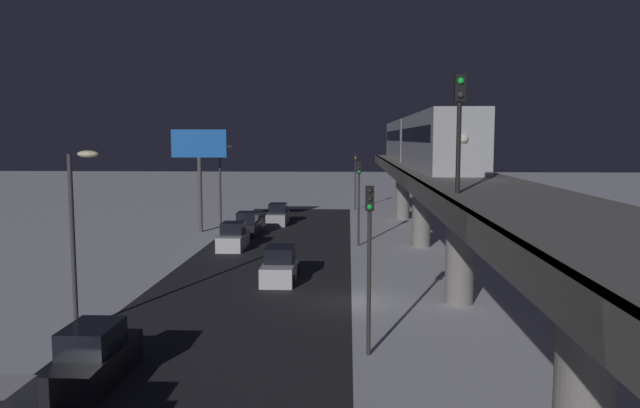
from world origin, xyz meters
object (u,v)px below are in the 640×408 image
(sedan_white, at_px, (280,267))
(sedan_silver, at_px, (278,216))
(subway_train, at_px, (420,140))
(traffic_light_near, at_px, (369,245))
(sedan_white_2, at_px, (233,238))
(sedan_black_2, at_px, (247,226))
(traffic_light_mid, at_px, (359,191))
(sedan_black, at_px, (93,359))
(traffic_light_far, at_px, (355,173))
(rail_signal, at_px, (459,113))
(commercial_billboard, at_px, (199,154))

(sedan_white, bearing_deg, sedan_silver, 96.83)
(subway_train, xyz_separation_m, traffic_light_near, (4.72, 25.69, -3.86))
(sedan_white_2, relative_size, sedan_black_2, 1.01)
(traffic_light_mid, bearing_deg, sedan_silver, -57.40)
(sedan_black, distance_m, sedan_white_2, 25.18)
(sedan_black, relative_size, traffic_light_near, 0.75)
(sedan_white_2, bearing_deg, subway_train, -165.75)
(traffic_light_near, distance_m, traffic_light_mid, 23.78)
(subway_train, bearing_deg, traffic_light_far, -77.82)
(traffic_light_near, bearing_deg, sedan_black, 18.13)
(sedan_white, xyz_separation_m, traffic_light_far, (-4.70, -35.44, 3.41))
(rail_signal, height_order, sedan_white_2, rail_signal)
(traffic_light_mid, relative_size, traffic_light_far, 1.00)
(sedan_white, distance_m, commercial_billboard, 21.12)
(rail_signal, xyz_separation_m, sedan_silver, (10.44, -36.92, -8.20))
(sedan_white, xyz_separation_m, sedan_black_2, (4.60, -16.44, 0.01))
(commercial_billboard, bearing_deg, sedan_white, 116.37)
(sedan_silver, distance_m, traffic_light_near, 36.45)
(sedan_white_2, bearing_deg, sedan_white, 114.67)
(traffic_light_mid, bearing_deg, sedan_black_2, -27.22)
(rail_signal, xyz_separation_m, sedan_black_2, (12.24, -29.97, -8.20))
(subway_train, xyz_separation_m, sedan_white_2, (14.02, 3.56, -7.25))
(rail_signal, height_order, sedan_black, rail_signal)
(sedan_white_2, relative_size, traffic_light_mid, 0.65)
(traffic_light_far, bearing_deg, commercial_billboard, 51.66)
(commercial_billboard, bearing_deg, rail_signal, 117.71)
(sedan_black, relative_size, commercial_billboard, 0.54)
(subway_train, bearing_deg, commercial_billboard, -13.90)
(rail_signal, xyz_separation_m, commercial_billboard, (16.63, -31.66, -2.17))
(traffic_light_near, xyz_separation_m, traffic_light_far, (0.00, -47.56, 0.00))
(subway_train, distance_m, sedan_black, 32.79)
(sedan_white, distance_m, traffic_light_far, 35.91)
(subway_train, height_order, sedan_white, subway_train)
(sedan_black_2, bearing_deg, sedan_silver, -104.53)
(subway_train, distance_m, traffic_light_mid, 6.39)
(subway_train, height_order, sedan_white_2, subway_train)
(rail_signal, xyz_separation_m, sedan_white_2, (12.24, -23.54, -8.20))
(traffic_light_mid, bearing_deg, sedan_white, 68.05)
(sedan_black, bearing_deg, sedan_white, -106.88)
(sedan_black_2, bearing_deg, traffic_light_mid, 152.78)
(sedan_black, bearing_deg, rail_signal, -172.39)
(traffic_light_far, distance_m, commercial_billboard, 22.22)
(sedan_black_2, bearing_deg, sedan_white, 105.63)
(sedan_white, relative_size, traffic_light_far, 0.72)
(sedan_black_2, height_order, traffic_light_near, traffic_light_near)
(sedan_black_2, xyz_separation_m, traffic_light_far, (-9.30, -19.00, 3.40))
(sedan_white, bearing_deg, traffic_light_mid, 68.05)
(rail_signal, xyz_separation_m, traffic_light_far, (2.94, -48.97, -4.80))
(rail_signal, distance_m, sedan_white_2, 27.77)
(rail_signal, distance_m, sedan_silver, 39.23)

